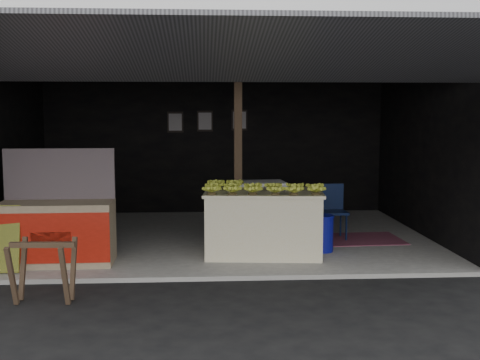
{
  "coord_description": "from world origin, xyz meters",
  "views": [
    {
      "loc": [
        -0.23,
        -7.36,
        2.11
      ],
      "look_at": [
        0.31,
        1.57,
        1.1
      ],
      "focal_mm": 45.0,
      "sensor_mm": 36.0,
      "label": 1
    }
  ],
  "objects": [
    {
      "name": "sawhorse",
      "position": [
        -2.01,
        -0.76,
        0.44
      ],
      "size": [
        0.72,
        0.64,
        0.69
      ],
      "rotation": [
        0.0,
        0.0,
        -0.06
      ],
      "color": "#463223",
      "rests_on": "ground"
    },
    {
      "name": "neighbor_stall",
      "position": [
        -2.22,
        0.78,
        0.53
      ],
      "size": [
        1.52,
        0.7,
        1.55
      ],
      "rotation": [
        0.0,
        0.0,
        0.02
      ],
      "color": "#998466",
      "rests_on": "concrete_slab"
    },
    {
      "name": "picture_frames",
      "position": [
        -0.17,
        4.89,
        1.93
      ],
      "size": [
        1.62,
        0.04,
        0.46
      ],
      "color": "black",
      "rests_on": "shophouse"
    },
    {
      "name": "concrete_slab",
      "position": [
        0.0,
        2.5,
        0.03
      ],
      "size": [
        7.0,
        5.0,
        0.06
      ],
      "primitive_type": "cube",
      "color": "gray",
      "rests_on": "ground"
    },
    {
      "name": "shophouse",
      "position": [
        0.0,
        2.82,
        2.1
      ],
      "size": [
        7.4,
        7.29,
        3.02
      ],
      "color": "black",
      "rests_on": "ground"
    },
    {
      "name": "banana_table",
      "position": [
        0.62,
        1.14,
        0.53
      ],
      "size": [
        1.76,
        1.18,
        0.93
      ],
      "rotation": [
        0.0,
        0.0,
        -0.09
      ],
      "color": "beige",
      "rests_on": "concrete_slab"
    },
    {
      "name": "white_crate",
      "position": [
        0.6,
        1.96,
        0.54
      ],
      "size": [
        0.92,
        0.67,
        0.97
      ],
      "rotation": [
        0.0,
        0.0,
        0.09
      ],
      "color": "white",
      "rests_on": "concrete_slab"
    },
    {
      "name": "banana_pile",
      "position": [
        0.62,
        1.14,
        1.08
      ],
      "size": [
        1.63,
        1.07,
        0.18
      ],
      "primitive_type": null,
      "rotation": [
        0.0,
        0.0,
        -0.09
      ],
      "color": "gold",
      "rests_on": "banana_table"
    },
    {
      "name": "plastic_chair",
      "position": [
        1.86,
        2.23,
        0.58
      ],
      "size": [
        0.44,
        0.44,
        0.88
      ],
      "rotation": [
        0.0,
        0.0,
        0.05
      ],
      "color": "#0A1537",
      "rests_on": "concrete_slab"
    },
    {
      "name": "ground",
      "position": [
        0.0,
        0.0,
        0.0
      ],
      "size": [
        80.0,
        80.0,
        0.0
      ],
      "primitive_type": "plane",
      "color": "black",
      "rests_on": "ground"
    },
    {
      "name": "water_barrel",
      "position": [
        1.5,
        1.3,
        0.31
      ],
      "size": [
        0.35,
        0.35,
        0.51
      ],
      "primitive_type": "cylinder",
      "color": "#0C0F87",
      "rests_on": "concrete_slab"
    },
    {
      "name": "magenta_rug",
      "position": [
        2.2,
        2.08,
        0.07
      ],
      "size": [
        1.55,
        1.07,
        0.01
      ],
      "primitive_type": "cube",
      "rotation": [
        0.0,
        0.0,
        0.05
      ],
      "color": "maroon",
      "rests_on": "concrete_slab"
    }
  ]
}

